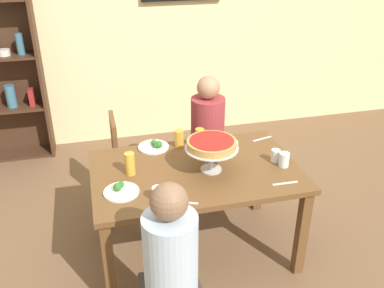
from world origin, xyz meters
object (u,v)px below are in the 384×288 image
deep_dish_pizza_stand (212,146)px  beer_glass_amber_spare (200,139)px  salad_plate_spare (154,146)px  water_glass_clear_spare (284,160)px  cutlery_knife_near (184,202)px  dining_table (195,180)px  beer_glass_amber_short (130,164)px  cutlery_fork_far (262,139)px  diner_near_left (172,283)px  cutlery_fork_near (285,183)px  salad_plate_far_diner (225,142)px  salad_plate_near_diner (121,191)px  beer_glass_amber_tall (179,138)px  chair_far_left (129,158)px  diner_far_right (207,145)px  water_glass_clear_near (158,194)px  water_glass_clear_far (275,156)px

deep_dish_pizza_stand → beer_glass_amber_spare: deep_dish_pizza_stand is taller
salad_plate_spare → water_glass_clear_spare: (0.85, -0.50, 0.04)m
deep_dish_pizza_stand → cutlery_knife_near: 0.48m
dining_table → beer_glass_amber_spare: (0.11, 0.30, 0.18)m
deep_dish_pizza_stand → beer_glass_amber_short: deep_dish_pizza_stand is taller
cutlery_fork_far → diner_near_left: bearing=34.3°
cutlery_fork_near → cutlery_fork_far: bearing=82.0°
salad_plate_far_diner → cutlery_knife_near: (-0.50, -0.70, -0.02)m
water_glass_clear_spare → cutlery_knife_near: water_glass_clear_spare is taller
salad_plate_near_diner → deep_dish_pizza_stand: bearing=11.2°
dining_table → beer_glass_amber_tall: 0.41m
salad_plate_far_diner → beer_glass_amber_spare: bearing=-174.7°
cutlery_fork_near → dining_table: bearing=149.3°
salad_plate_near_diner → water_glass_clear_spare: 1.17m
diner_near_left → beer_glass_amber_short: (-0.11, 0.83, 0.33)m
salad_plate_near_diner → beer_glass_amber_tall: 0.74m
chair_far_left → diner_far_right: bearing=93.1°
deep_dish_pizza_stand → water_glass_clear_spare: (0.52, -0.07, -0.14)m
salad_plate_spare → cutlery_fork_far: (0.87, -0.06, -0.01)m
water_glass_clear_near → cutlery_knife_near: bearing=-25.2°
dining_table → cutlery_fork_far: size_ratio=8.15×
diner_far_right → deep_dish_pizza_stand: size_ratio=3.08×
salad_plate_far_diner → beer_glass_amber_spare: (-0.21, -0.02, 0.06)m
water_glass_clear_near → cutlery_knife_near: size_ratio=0.51×
beer_glass_amber_short → cutlery_fork_far: beer_glass_amber_short is taller
water_glass_clear_far → cutlery_knife_near: bearing=-155.9°
salad_plate_spare → water_glass_clear_spare: water_glass_clear_spare is taller
beer_glass_amber_short → diner_near_left: bearing=-82.2°
beer_glass_amber_short → cutlery_knife_near: bearing=-56.8°
deep_dish_pizza_stand → salad_plate_far_diner: 0.45m
salad_plate_near_diner → diner_near_left: bearing=-71.6°
salad_plate_spare → cutlery_knife_near: size_ratio=1.33×
beer_glass_amber_short → beer_glass_amber_tall: bearing=37.7°
deep_dish_pizza_stand → diner_near_left: bearing=-121.1°
chair_far_left → salad_plate_far_diner: size_ratio=4.33×
cutlery_fork_near → cutlery_knife_near: bearing=-174.9°
water_glass_clear_spare → cutlery_fork_near: bearing=-112.1°
salad_plate_far_diner → water_glass_clear_spare: water_glass_clear_spare is taller
deep_dish_pizza_stand → salad_plate_spare: deep_dish_pizza_stand is taller
beer_glass_amber_short → cutlery_knife_near: size_ratio=0.90×
beer_glass_amber_short → salad_plate_spare: bearing=56.3°
salad_plate_near_diner → water_glass_clear_far: size_ratio=2.41×
beer_glass_amber_short → cutlery_fork_near: size_ratio=0.90×
cutlery_fork_near → cutlery_knife_near: 0.71m
deep_dish_pizza_stand → salad_plate_near_diner: deep_dish_pizza_stand is taller
cutlery_fork_near → diner_near_left: bearing=-151.8°
dining_table → beer_glass_amber_short: (-0.46, 0.05, 0.18)m
beer_glass_amber_short → cutlery_fork_near: 1.06m
deep_dish_pizza_stand → cutlery_knife_near: bearing=-129.1°
deep_dish_pizza_stand → cutlery_fork_far: (0.54, 0.37, -0.19)m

